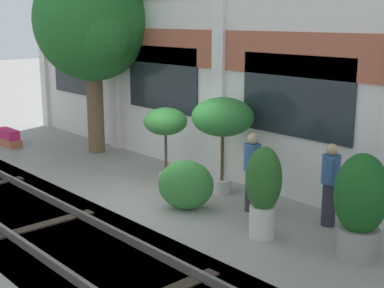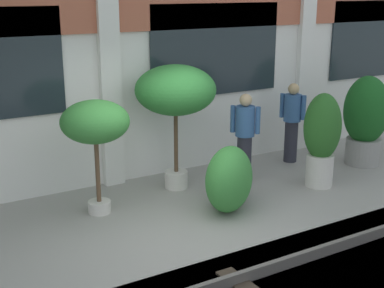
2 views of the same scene
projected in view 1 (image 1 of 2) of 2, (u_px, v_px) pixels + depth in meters
ground_plane at (141, 200)px, 11.54m from camera, size 80.00×80.00×0.00m
apartment_facade at (229, 6)px, 12.34m from camera, size 17.82×0.64×8.20m
rail_tracks at (45, 233)px, 10.09m from camera, size 25.46×2.80×0.43m
broadleaf_tree at (92, 25)px, 14.83m from camera, size 3.37×3.21×5.42m
potted_plant_low_pan at (223, 119)px, 11.60m from camera, size 1.36×1.36×2.15m
potted_plant_square_trough at (8, 138)px, 16.36m from camera, size 1.09×0.43×0.51m
potted_plant_ribbed_drum at (361, 204)px, 8.54m from camera, size 0.87×0.87×1.76m
potted_plant_terracotta_small at (165, 123)px, 12.56m from camera, size 1.03×1.03×1.78m
potted_plant_stone_basin at (263, 188)px, 9.39m from camera, size 0.64×0.64×1.66m
resident_by_doorway at (330, 182)px, 9.93m from camera, size 0.34×0.47×1.59m
resident_watching_tracks at (252, 170)px, 10.69m from camera, size 0.40×0.40×1.61m
topiary_hedge at (186, 185)px, 10.86m from camera, size 1.32×1.27×1.03m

